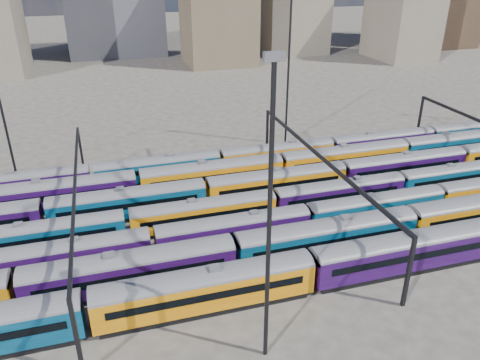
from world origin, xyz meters
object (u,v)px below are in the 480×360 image
object	(u,v)px
rake_0	(311,266)
rake_1	(131,267)
rake_2	(63,254)
mast_2	(270,213)

from	to	relation	value
rake_0	rake_1	distance (m)	18.13
rake_0	rake_1	world-z (taller)	rake_0
rake_2	rake_1	bearing A→B (deg)	-36.67
rake_0	rake_1	bearing A→B (deg)	163.99
rake_1	rake_2	distance (m)	8.38
rake_1	rake_2	bearing A→B (deg)	143.33
rake_0	rake_2	size ratio (longest dim) A/B	0.99
rake_1	mast_2	size ratio (longest dim) A/B	5.90
rake_0	rake_2	bearing A→B (deg)	157.50
rake_0	rake_2	distance (m)	26.14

